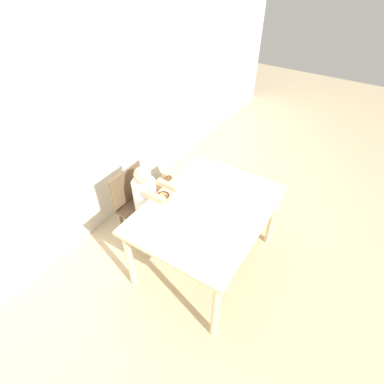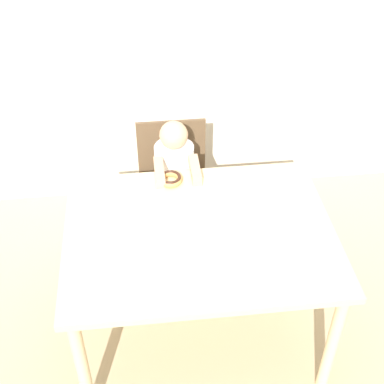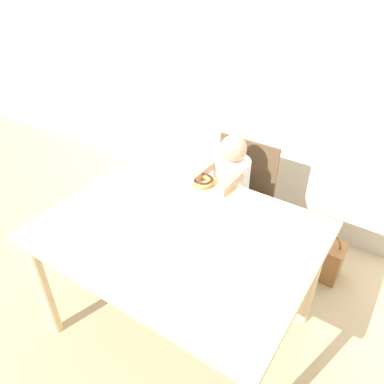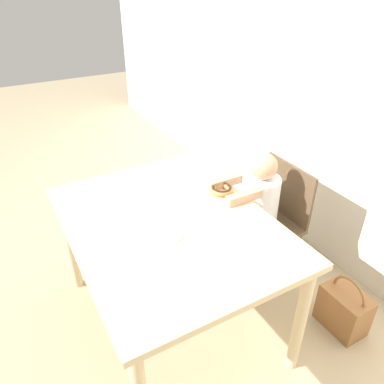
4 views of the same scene
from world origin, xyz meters
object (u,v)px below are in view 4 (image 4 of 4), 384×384
Objects in this scene: child_figure at (257,221)px; donut at (222,189)px; chair at (270,221)px; handbag at (344,309)px.

child_figure is 7.23× the size of donut.
donut is at bearing -99.49° from child_figure.
chair is 0.49m from donut.
chair is 0.87× the size of child_figure.
child_figure is 2.54× the size of handbag.
child_figure reaches higher than chair.
child_figure is at bearing -90.00° from chair.
handbag is at bearing 36.48° from donut.
child_figure reaches higher than handbag.
donut is (-0.04, -0.25, 0.29)m from child_figure.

